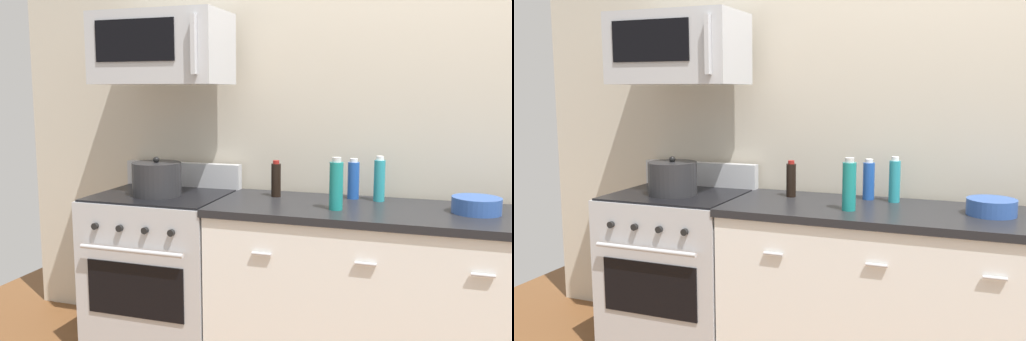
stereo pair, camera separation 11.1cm
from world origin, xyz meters
The scene contains 10 objects.
back_wall centered at (0.00, 0.41, 1.35)m, with size 5.29×0.10×2.70m, color beige.
counter_unit centered at (0.00, 0.00, 0.46)m, with size 2.20×0.66×0.92m.
range_oven centered at (-1.47, 0.00, 0.47)m, with size 0.76×0.69×1.07m.
microwave centered at (-1.47, 0.05, 1.75)m, with size 0.74×0.44×0.40m.
bottle_dish_soap centered at (-0.25, 0.19, 1.04)m, with size 0.06×0.06×0.25m.
bottle_soda_blue centered at (-0.40, 0.22, 1.03)m, with size 0.06×0.06×0.22m.
bottle_sparkling_teal centered at (-0.44, -0.10, 1.05)m, with size 0.07×0.07×0.27m.
bottle_soy_sauce_dark centered at (-0.82, 0.14, 1.02)m, with size 0.06×0.06×0.21m.
bowl_blue_mixing centered at (0.23, 0.04, 0.96)m, with size 0.23×0.23×0.08m.
stockpot centered at (-1.47, -0.05, 1.02)m, with size 0.28×0.28×0.22m.
Camera 1 is at (0.06, -2.84, 1.52)m, focal length 39.21 mm.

